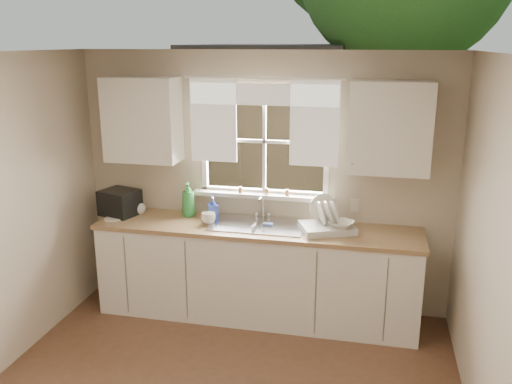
% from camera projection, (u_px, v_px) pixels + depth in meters
% --- Properties ---
extents(room_walls, '(3.62, 4.02, 2.50)m').
position_uv_depth(room_walls, '(196.00, 268.00, 3.31)').
color(room_walls, beige).
rests_on(room_walls, ground).
extents(ceiling, '(3.60, 4.00, 0.02)m').
position_uv_depth(ceiling, '(192.00, 55.00, 3.03)').
color(ceiling, silver).
rests_on(ceiling, room_walls).
extents(window, '(1.38, 0.16, 1.06)m').
position_uv_depth(window, '(264.00, 159.00, 5.19)').
color(window, white).
rests_on(window, room_walls).
extents(curtains, '(1.50, 0.03, 0.81)m').
position_uv_depth(curtains, '(263.00, 113.00, 5.02)').
color(curtains, white).
rests_on(curtains, room_walls).
extents(base_cabinets, '(3.00, 0.62, 0.87)m').
position_uv_depth(base_cabinets, '(257.00, 273.00, 5.17)').
color(base_cabinets, white).
rests_on(base_cabinets, ground).
extents(countertop, '(3.04, 0.65, 0.04)m').
position_uv_depth(countertop, '(257.00, 228.00, 5.05)').
color(countertop, '#9B774D').
rests_on(countertop, base_cabinets).
extents(upper_cabinet_left, '(0.70, 0.33, 0.80)m').
position_uv_depth(upper_cabinet_left, '(142.00, 120.00, 5.16)').
color(upper_cabinet_left, white).
rests_on(upper_cabinet_left, room_walls).
extents(upper_cabinet_right, '(0.70, 0.33, 0.80)m').
position_uv_depth(upper_cabinet_right, '(390.00, 128.00, 4.68)').
color(upper_cabinet_right, white).
rests_on(upper_cabinet_right, room_walls).
extents(wall_outlet, '(0.08, 0.01, 0.12)m').
position_uv_depth(wall_outlet, '(355.00, 205.00, 5.10)').
color(wall_outlet, beige).
rests_on(wall_outlet, room_walls).
extents(sill_jars, '(0.50, 0.04, 0.06)m').
position_uv_depth(sill_jars, '(265.00, 191.00, 5.21)').
color(sill_jars, brown).
rests_on(sill_jars, window).
extents(sink, '(0.88, 0.52, 0.40)m').
position_uv_depth(sink, '(257.00, 232.00, 5.09)').
color(sink, '#B7B7BC').
rests_on(sink, countertop).
extents(dish_rack, '(0.57, 0.50, 0.31)m').
position_uv_depth(dish_rack, '(327.00, 224.00, 4.91)').
color(dish_rack, silver).
rests_on(dish_rack, countertop).
extents(bowl, '(0.28, 0.28, 0.05)m').
position_uv_depth(bowl, '(341.00, 224.00, 4.83)').
color(bowl, white).
rests_on(bowl, dish_rack).
extents(soap_bottle_a, '(0.14, 0.14, 0.34)m').
position_uv_depth(soap_bottle_a, '(188.00, 199.00, 5.29)').
color(soap_bottle_a, green).
rests_on(soap_bottle_a, countertop).
extents(soap_bottle_b, '(0.13, 0.13, 0.22)m').
position_uv_depth(soap_bottle_b, '(213.00, 208.00, 5.23)').
color(soap_bottle_b, '#2C41A8').
rests_on(soap_bottle_b, countertop).
extents(soap_bottle_c, '(0.13, 0.13, 0.16)m').
position_uv_depth(soap_bottle_c, '(139.00, 206.00, 5.39)').
color(soap_bottle_c, beige).
rests_on(soap_bottle_c, countertop).
extents(saucer, '(0.17, 0.17, 0.01)m').
position_uv_depth(saucer, '(113.00, 219.00, 5.23)').
color(saucer, white).
rests_on(saucer, countertop).
extents(cup, '(0.17, 0.17, 0.11)m').
position_uv_depth(cup, '(208.00, 218.00, 5.09)').
color(cup, silver).
rests_on(cup, countertop).
extents(black_appliance, '(0.41, 0.38, 0.25)m').
position_uv_depth(black_appliance, '(120.00, 202.00, 5.35)').
color(black_appliance, black).
rests_on(black_appliance, countertop).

